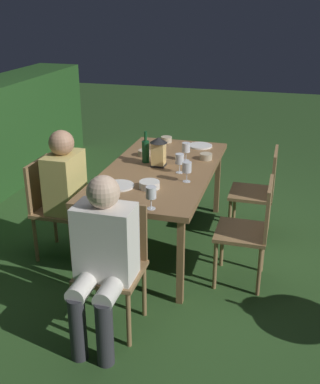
# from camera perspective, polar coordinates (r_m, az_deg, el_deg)

# --- Properties ---
(ground_plane) EXTENTS (16.00, 16.00, 0.00)m
(ground_plane) POSITION_cam_1_polar(r_m,az_deg,el_deg) (4.46, 0.00, -6.24)
(ground_plane) COLOR #2D5123
(dining_table) EXTENTS (1.83, 0.92, 0.75)m
(dining_table) POSITION_cam_1_polar(r_m,az_deg,el_deg) (4.17, 0.00, 2.17)
(dining_table) COLOR olive
(dining_table) RESTS_ON ground
(chair_side_right_a) EXTENTS (0.42, 0.40, 0.87)m
(chair_side_right_a) POSITION_cam_1_polar(r_m,az_deg,el_deg) (4.20, -12.85, -1.37)
(chair_side_right_a) COLOR #937047
(chair_side_right_a) RESTS_ON ground
(person_in_mustard) EXTENTS (0.38, 0.47, 1.15)m
(person_in_mustard) POSITION_cam_1_polar(r_m,az_deg,el_deg) (4.05, -10.59, 0.28)
(person_in_mustard) COLOR tan
(person_in_mustard) RESTS_ON ground
(chair_side_left_a) EXTENTS (0.42, 0.40, 0.87)m
(chair_side_left_a) POSITION_cam_1_polar(r_m,az_deg,el_deg) (3.74, 10.98, -4.24)
(chair_side_left_a) COLOR #937047
(chair_side_left_a) RESTS_ON ground
(chair_side_left_b) EXTENTS (0.42, 0.40, 0.87)m
(chair_side_left_b) POSITION_cam_1_polar(r_m,az_deg,el_deg) (4.50, 11.97, 0.36)
(chair_side_left_b) COLOR #937047
(chair_side_left_b) RESTS_ON ground
(chair_head_near) EXTENTS (0.40, 0.42, 0.87)m
(chair_head_near) POSITION_cam_1_polar(r_m,az_deg,el_deg) (3.26, -5.56, -8.24)
(chair_head_near) COLOR #937047
(chair_head_near) RESTS_ON ground
(person_in_cream) EXTENTS (0.48, 0.38, 1.15)m
(person_in_cream) POSITION_cam_1_polar(r_m,az_deg,el_deg) (3.03, -6.99, -7.59)
(person_in_cream) COLOR white
(person_in_cream) RESTS_ON ground
(lantern_centerpiece) EXTENTS (0.15, 0.15, 0.27)m
(lantern_centerpiece) POSITION_cam_1_polar(r_m,az_deg,el_deg) (4.17, -0.17, 5.10)
(lantern_centerpiece) COLOR black
(lantern_centerpiece) RESTS_ON dining_table
(green_bottle_on_table) EXTENTS (0.07, 0.07, 0.29)m
(green_bottle_on_table) POSITION_cam_1_polar(r_m,az_deg,el_deg) (4.28, -1.74, 5.01)
(green_bottle_on_table) COLOR #144723
(green_bottle_on_table) RESTS_ON dining_table
(wine_glass_a) EXTENTS (0.08, 0.08, 0.17)m
(wine_glass_a) POSITION_cam_1_polar(r_m,az_deg,el_deg) (4.32, 3.17, 5.30)
(wine_glass_a) COLOR silver
(wine_glass_a) RESTS_ON dining_table
(wine_glass_b) EXTENTS (0.08, 0.08, 0.17)m
(wine_glass_b) POSITION_cam_1_polar(r_m,az_deg,el_deg) (3.81, 3.28, 2.91)
(wine_glass_b) COLOR silver
(wine_glass_b) RESTS_ON dining_table
(wine_glass_c) EXTENTS (0.08, 0.08, 0.17)m
(wine_glass_c) POSITION_cam_1_polar(r_m,az_deg,el_deg) (4.01, 2.39, 3.93)
(wine_glass_c) COLOR silver
(wine_glass_c) RESTS_ON dining_table
(wine_glass_d) EXTENTS (0.08, 0.08, 0.17)m
(wine_glass_d) POSITION_cam_1_polar(r_m,az_deg,el_deg) (3.31, -1.09, -0.20)
(wine_glass_d) COLOR silver
(wine_glass_d) RESTS_ON dining_table
(plate_a) EXTENTS (0.24, 0.24, 0.01)m
(plate_a) POSITION_cam_1_polar(r_m,az_deg,el_deg) (4.79, 4.89, 5.60)
(plate_a) COLOR white
(plate_a) RESTS_ON dining_table
(plate_b) EXTENTS (0.25, 0.25, 0.01)m
(plate_b) POSITION_cam_1_polar(r_m,az_deg,el_deg) (3.76, -5.01, 0.78)
(plate_b) COLOR white
(plate_b) RESTS_ON dining_table
(bowl_olives) EXTENTS (0.11, 0.11, 0.06)m
(bowl_olives) POSITION_cam_1_polar(r_m,az_deg,el_deg) (4.91, 0.78, 6.41)
(bowl_olives) COLOR #BCAD8E
(bowl_olives) RESTS_ON dining_table
(bowl_bread) EXTENTS (0.16, 0.16, 0.06)m
(bowl_bread) POSITION_cam_1_polar(r_m,az_deg,el_deg) (3.71, -1.29, 0.91)
(bowl_bread) COLOR silver
(bowl_bread) RESTS_ON dining_table
(bowl_salad) EXTENTS (0.12, 0.12, 0.06)m
(bowl_salad) POSITION_cam_1_polar(r_m,az_deg,el_deg) (4.48, -1.92, 4.77)
(bowl_salad) COLOR #BCAD8E
(bowl_salad) RESTS_ON dining_table
(bowl_dip) EXTENTS (0.12, 0.12, 0.06)m
(bowl_dip) POSITION_cam_1_polar(r_m,az_deg,el_deg) (4.40, 5.58, 4.33)
(bowl_dip) COLOR #BCAD8E
(bowl_dip) RESTS_ON dining_table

